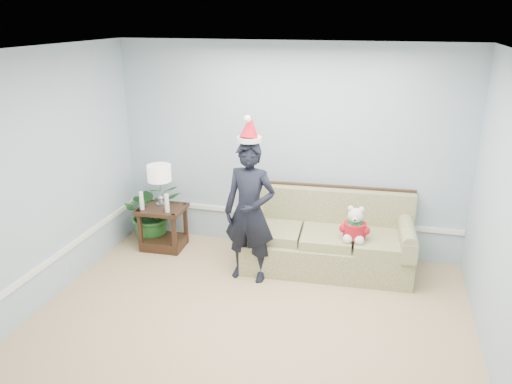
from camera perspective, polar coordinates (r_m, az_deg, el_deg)
The scene contains 10 objects.
room_shell at distance 4.12m, azimuth -3.26°, elevation -3.89°, with size 4.54×5.04×2.74m.
wainscot_trim at distance 5.90m, azimuth -10.49°, elevation -6.21°, with size 4.49×4.99×0.06m.
sofa at distance 6.28m, azimuth 8.16°, elevation -5.54°, with size 2.08×0.99×0.95m.
side_table at distance 6.85m, azimuth -10.51°, elevation -4.49°, with size 0.62×0.53×0.58m.
table_lamp at distance 6.66m, azimuth -10.99°, elevation 1.94°, with size 0.31×0.31×0.56m.
candle_pair at distance 6.58m, azimuth -11.56°, elevation -1.19°, with size 0.42×0.06×0.24m.
houseplant at distance 6.99m, azimuth -11.76°, elevation -2.24°, with size 0.77×0.67×0.86m, color #225B24.
man at distance 5.74m, azimuth -0.72°, elevation -2.31°, with size 0.61×0.40×1.69m, color black.
santa_hat at distance 5.47m, azimuth -0.73°, elevation 7.18°, with size 0.28×0.32×0.31m.
teddy_bear at distance 5.91m, azimuth 11.21°, elevation -4.04°, with size 0.26×0.30×0.43m.
Camera 1 is at (1.20, -3.58, 3.01)m, focal length 35.00 mm.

